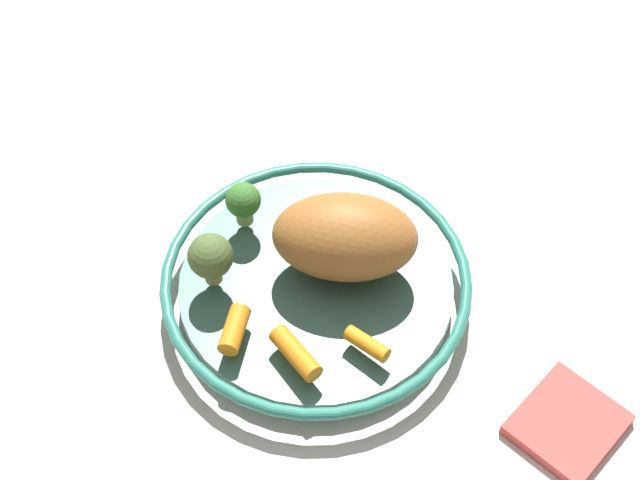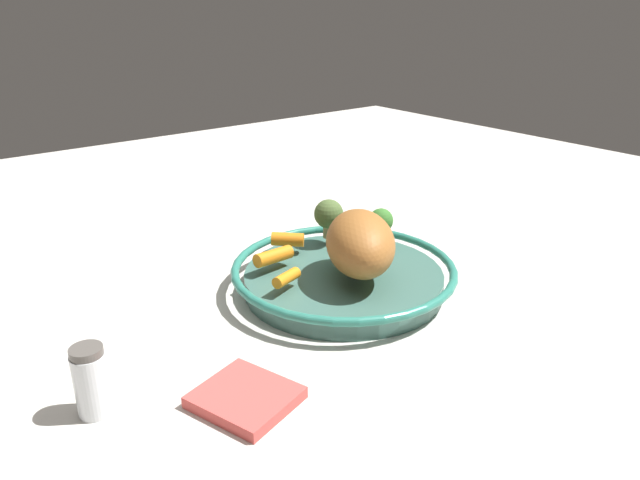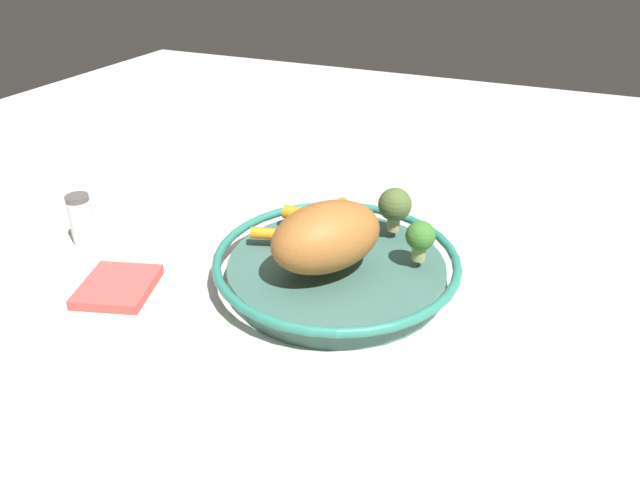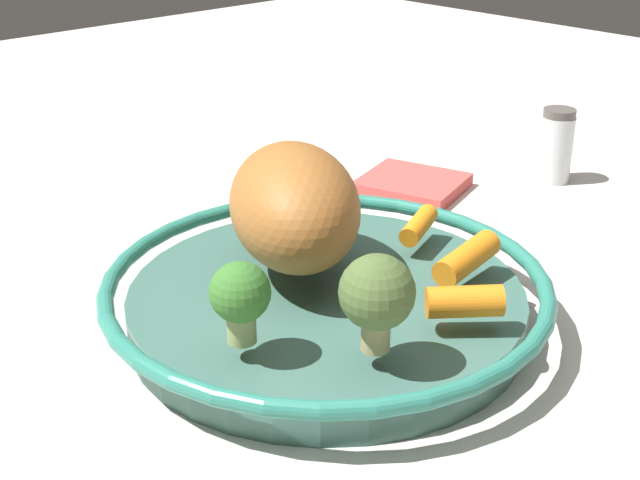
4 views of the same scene
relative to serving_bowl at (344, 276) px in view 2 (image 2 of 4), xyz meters
The scene contains 10 objects.
ground_plane 0.02m from the serving_bowl, ahead, with size 2.39×2.39×0.00m, color beige.
serving_bowl is the anchor object (origin of this frame).
roast_chicken_piece 0.07m from the serving_bowl, behind, with size 0.15×0.10×0.09m, color #9F602B.
baby_carrot_left 0.12m from the serving_bowl, 12.76° to the left, with size 0.02×0.02×0.05m, color orange.
baby_carrot_center 0.11m from the serving_bowl, 49.45° to the left, with size 0.02×0.02×0.06m, color orange.
baby_carrot_back 0.11m from the serving_bowl, 90.79° to the left, with size 0.02×0.02×0.05m, color orange.
broccoli_floret_small 0.13m from the serving_bowl, 27.16° to the right, with size 0.05×0.05×0.07m.
broccoli_floret_large 0.12m from the serving_bowl, 73.18° to the right, with size 0.04×0.04×0.06m.
salt_shaker 0.40m from the serving_bowl, 98.08° to the left, with size 0.04×0.04×0.08m.
dish_towel 0.30m from the serving_bowl, 118.43° to the left, with size 0.10×0.09×0.01m, color #D14C47.
Camera 2 is at (-0.62, 0.54, 0.42)m, focal length 33.60 mm.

